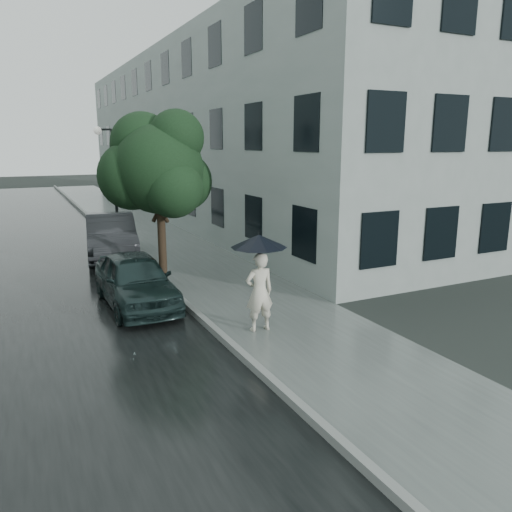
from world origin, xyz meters
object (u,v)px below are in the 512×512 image
pedestrian (259,292)px  lamp_post (111,177)px  car_far (111,236)px  car_near (135,280)px  street_tree (158,168)px

pedestrian → lamp_post: bearing=-82.8°
pedestrian → car_far: size_ratio=0.37×
pedestrian → car_near: bearing=-52.5°
lamp_post → car_near: size_ratio=1.19×
pedestrian → street_tree: bearing=-77.5°
street_tree → car_near: 3.52m
street_tree → lamp_post: street_tree is taller
pedestrian → lamp_post: size_ratio=0.38×
street_tree → lamp_post: size_ratio=1.06×
pedestrian → car_near: (-2.06, 2.95, -0.21)m
lamp_post → pedestrian: bearing=-74.0°
car_far → street_tree: bearing=-71.9°
pedestrian → lamp_post: (-0.96, 11.79, 1.82)m
street_tree → car_far: street_tree is taller
pedestrian → car_near: 3.60m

